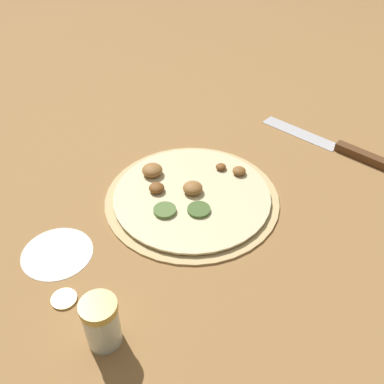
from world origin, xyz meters
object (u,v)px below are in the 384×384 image
at_px(knife, 345,149).
at_px(loose_cap, 64,298).
at_px(spice_jar, 102,323).
at_px(pizza, 191,196).

relative_size(knife, loose_cap, 6.86).
height_order(knife, loose_cap, knife).
bearing_deg(spice_jar, pizza, 77.22).
relative_size(knife, spice_jar, 3.29).
xyz_separation_m(pizza, knife, (0.30, 0.20, 0.00)).
bearing_deg(spice_jar, loose_cap, 146.21).
bearing_deg(knife, spice_jar, 86.29).
bearing_deg(pizza, spice_jar, -102.78).
bearing_deg(pizza, knife, 33.80).
distance_m(spice_jar, loose_cap, 0.10).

